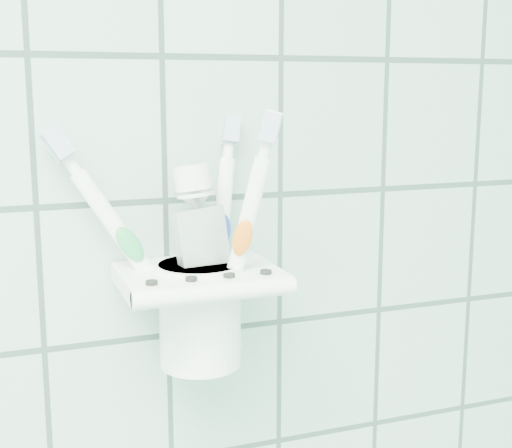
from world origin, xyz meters
TOP-DOWN VIEW (x-y plane):
  - holder_bracket at (0.64, 1.15)m, footprint 0.12×0.10m
  - cup at (0.64, 1.16)m, footprint 0.07×0.07m
  - toothbrush_pink at (0.64, 1.15)m, footprint 0.10×0.05m
  - toothbrush_blue at (0.64, 1.14)m, footprint 0.04×0.06m
  - toothbrush_orange at (0.64, 1.14)m, footprint 0.06×0.03m
  - toothpaste_tube at (0.65, 1.15)m, footprint 0.05×0.04m

SIDE VIEW (x-z plane):
  - cup at x=0.64m, z-range 1.24..1.33m
  - holder_bracket at x=0.64m, z-range 1.29..1.33m
  - toothpaste_tube at x=0.65m, z-range 1.26..1.42m
  - toothbrush_blue at x=0.64m, z-range 1.25..1.45m
  - toothbrush_orange at x=0.64m, z-range 1.25..1.45m
  - toothbrush_pink at x=0.64m, z-range 1.25..1.46m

